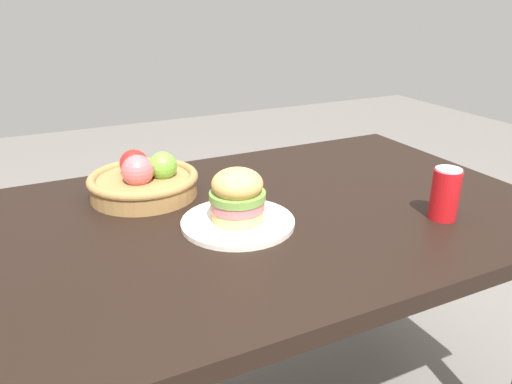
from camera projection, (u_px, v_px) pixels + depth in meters
dining_table at (268, 245)px, 1.26m from camera, size 1.40×0.90×0.75m
plate at (238, 222)px, 1.14m from camera, size 0.27×0.27×0.01m
sandwich at (237, 195)px, 1.11m from camera, size 0.13×0.13×0.13m
soda_can at (445, 194)px, 1.15m from camera, size 0.07×0.07×0.13m
fruit_basket at (144, 180)px, 1.29m from camera, size 0.29×0.29×0.12m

